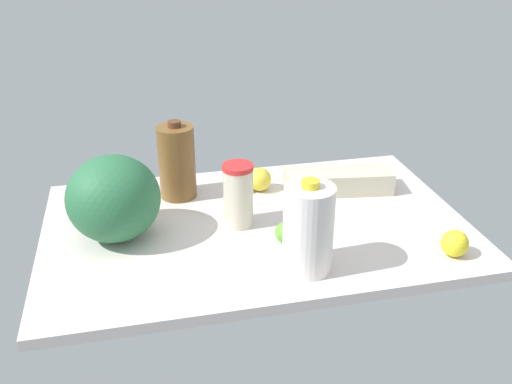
{
  "coord_description": "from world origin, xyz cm",
  "views": [
    {
      "loc": [
        -31.35,
        -139.41,
        84.29
      ],
      "look_at": [
        0.0,
        0.0,
        13.0
      ],
      "focal_mm": 40.0,
      "sensor_mm": 36.0,
      "label": 1
    }
  ],
  "objects_px": {
    "watermelon": "(114,198)",
    "lime_loose": "(285,232)",
    "egg_carton": "(338,181)",
    "lemon_near_front": "(455,243)",
    "chocolate_milk_jug": "(177,162)",
    "milk_jug": "(308,229)",
    "lemon_by_jug": "(260,179)",
    "tumbler_cup": "(238,195)"
  },
  "relations": [
    {
      "from": "egg_carton",
      "to": "chocolate_milk_jug",
      "type": "distance_m",
      "value": 0.51
    },
    {
      "from": "milk_jug",
      "to": "chocolate_milk_jug",
      "type": "relative_size",
      "value": 0.99
    },
    {
      "from": "lemon_by_jug",
      "to": "lime_loose",
      "type": "distance_m",
      "value": 0.32
    },
    {
      "from": "milk_jug",
      "to": "lemon_near_front",
      "type": "height_order",
      "value": "milk_jug"
    },
    {
      "from": "watermelon",
      "to": "lemon_near_front",
      "type": "xyz_separation_m",
      "value": [
        0.85,
        -0.29,
        -0.08
      ]
    },
    {
      "from": "egg_carton",
      "to": "watermelon",
      "type": "bearing_deg",
      "value": -161.05
    },
    {
      "from": "milk_jug",
      "to": "chocolate_milk_jug",
      "type": "xyz_separation_m",
      "value": [
        -0.27,
        0.48,
        0.0
      ]
    },
    {
      "from": "tumbler_cup",
      "to": "lemon_by_jug",
      "type": "relative_size",
      "value": 2.46
    },
    {
      "from": "egg_carton",
      "to": "lemon_by_jug",
      "type": "height_order",
      "value": "lemon_by_jug"
    },
    {
      "from": "watermelon",
      "to": "chocolate_milk_jug",
      "type": "xyz_separation_m",
      "value": [
        0.19,
        0.21,
        -0.0
      ]
    },
    {
      "from": "lemon_near_front",
      "to": "lemon_by_jug",
      "type": "bearing_deg",
      "value": 129.99
    },
    {
      "from": "chocolate_milk_jug",
      "to": "lemon_by_jug",
      "type": "height_order",
      "value": "chocolate_milk_jug"
    },
    {
      "from": "egg_carton",
      "to": "watermelon",
      "type": "relative_size",
      "value": 1.35
    },
    {
      "from": "egg_carton",
      "to": "lemon_by_jug",
      "type": "bearing_deg",
      "value": 173.84
    },
    {
      "from": "egg_carton",
      "to": "watermelon",
      "type": "xyz_separation_m",
      "value": [
        -0.69,
        -0.14,
        0.08
      ]
    },
    {
      "from": "tumbler_cup",
      "to": "lemon_by_jug",
      "type": "height_order",
      "value": "tumbler_cup"
    },
    {
      "from": "lemon_by_jug",
      "to": "chocolate_milk_jug",
      "type": "bearing_deg",
      "value": 176.08
    },
    {
      "from": "egg_carton",
      "to": "lemon_by_jug",
      "type": "xyz_separation_m",
      "value": [
        -0.24,
        0.06,
        0.0
      ]
    },
    {
      "from": "tumbler_cup",
      "to": "lemon_by_jug",
      "type": "bearing_deg",
      "value": 61.86
    },
    {
      "from": "watermelon",
      "to": "milk_jug",
      "type": "xyz_separation_m",
      "value": [
        0.46,
        -0.26,
        -0.0
      ]
    },
    {
      "from": "watermelon",
      "to": "chocolate_milk_jug",
      "type": "bearing_deg",
      "value": 48.39
    },
    {
      "from": "milk_jug",
      "to": "lemon_by_jug",
      "type": "xyz_separation_m",
      "value": [
        -0.02,
        0.46,
        -0.08
      ]
    },
    {
      "from": "tumbler_cup",
      "to": "watermelon",
      "type": "height_order",
      "value": "watermelon"
    },
    {
      "from": "tumbler_cup",
      "to": "egg_carton",
      "type": "xyz_separation_m",
      "value": [
        0.35,
        0.14,
        -0.06
      ]
    },
    {
      "from": "egg_carton",
      "to": "lime_loose",
      "type": "bearing_deg",
      "value": -125.23
    },
    {
      "from": "lemon_near_front",
      "to": "lime_loose",
      "type": "distance_m",
      "value": 0.44
    },
    {
      "from": "egg_carton",
      "to": "chocolate_milk_jug",
      "type": "bearing_deg",
      "value": 178.94
    },
    {
      "from": "lemon_near_front",
      "to": "watermelon",
      "type": "bearing_deg",
      "value": 161.28
    },
    {
      "from": "egg_carton",
      "to": "lime_loose",
      "type": "relative_size",
      "value": 5.92
    },
    {
      "from": "lemon_by_jug",
      "to": "lemon_near_front",
      "type": "bearing_deg",
      "value": -50.01
    },
    {
      "from": "chocolate_milk_jug",
      "to": "watermelon",
      "type": "bearing_deg",
      "value": -131.61
    },
    {
      "from": "milk_jug",
      "to": "tumbler_cup",
      "type": "bearing_deg",
      "value": 115.84
    },
    {
      "from": "milk_jug",
      "to": "lemon_near_front",
      "type": "distance_m",
      "value": 0.4
    },
    {
      "from": "milk_jug",
      "to": "lime_loose",
      "type": "relative_size",
      "value": 4.28
    },
    {
      "from": "watermelon",
      "to": "lime_loose",
      "type": "height_order",
      "value": "watermelon"
    },
    {
      "from": "milk_jug",
      "to": "chocolate_milk_jug",
      "type": "distance_m",
      "value": 0.55
    },
    {
      "from": "egg_carton",
      "to": "chocolate_milk_jug",
      "type": "xyz_separation_m",
      "value": [
        -0.5,
        0.08,
        0.08
      ]
    },
    {
      "from": "egg_carton",
      "to": "lemon_near_front",
      "type": "bearing_deg",
      "value": -61.03
    },
    {
      "from": "milk_jug",
      "to": "lime_loose",
      "type": "distance_m",
      "value": 0.16
    },
    {
      "from": "tumbler_cup",
      "to": "lemon_near_front",
      "type": "xyz_separation_m",
      "value": [
        0.52,
        -0.28,
        -0.06
      ]
    },
    {
      "from": "watermelon",
      "to": "lemon_near_front",
      "type": "distance_m",
      "value": 0.91
    },
    {
      "from": "watermelon",
      "to": "lemon_by_jug",
      "type": "xyz_separation_m",
      "value": [
        0.45,
        0.2,
        -0.08
      ]
    }
  ]
}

